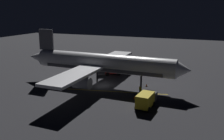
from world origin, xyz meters
TOP-DOWN VIEW (x-y plane):
  - ground_plane at (0.00, 0.00)m, footprint 180.00×180.00m
  - apron_guide_stripe at (2.79, 4.00)m, footprint 4.52×19.33m
  - airliner at (-0.00, -0.58)m, footprint 32.72×36.27m
  - baggage_truck at (8.13, 11.37)m, footprint 5.63×2.53m
  - catering_truck at (-8.33, -2.00)m, footprint 4.86×5.91m
  - ground_crew_worker at (2.72, 8.77)m, footprint 0.40×0.40m
  - traffic_cone_near_left at (-2.72, 8.60)m, footprint 0.50×0.50m
  - traffic_cone_near_right at (5.29, 8.49)m, footprint 0.50×0.50m
  - traffic_cone_under_wing at (0.58, 9.77)m, footprint 0.50×0.50m

SIDE VIEW (x-z plane):
  - ground_plane at x=0.00m, z-range -0.20..0.00m
  - apron_guide_stripe at x=2.79m, z-range 0.00..0.01m
  - traffic_cone_near_left at x=-2.72m, z-range -0.03..0.52m
  - traffic_cone_near_right at x=5.29m, z-range -0.03..0.52m
  - traffic_cone_under_wing at x=0.58m, z-range -0.03..0.52m
  - ground_crew_worker at x=2.72m, z-range 0.02..1.76m
  - catering_truck at x=-8.33m, z-range 0.03..2.41m
  - baggage_truck at x=8.13m, z-range 0.02..2.49m
  - airliner at x=0.00m, z-range -0.99..10.26m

